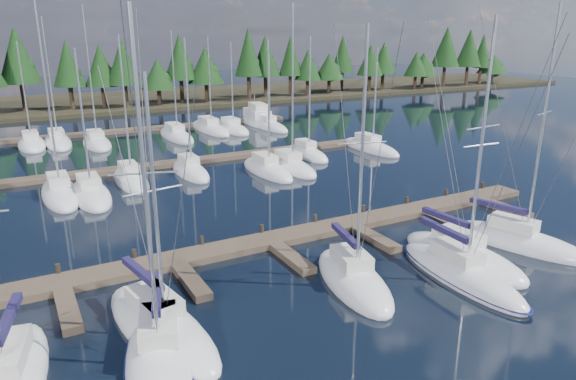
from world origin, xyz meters
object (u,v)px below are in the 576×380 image
front_sailboat_2 (160,326)px  motor_yacht_right (257,120)px  front_sailboat_1 (160,353)px  front_sailboat_3 (353,279)px  front_sailboat_4 (460,273)px  front_sailboat_6 (518,241)px  front_sailboat_5 (462,256)px  main_dock (274,244)px

front_sailboat_2 → motor_yacht_right: front_sailboat_2 is taller
front_sailboat_1 → front_sailboat_3: 10.73m
front_sailboat_4 → front_sailboat_6: 6.60m
front_sailboat_5 → motor_yacht_right: front_sailboat_5 is taller
main_dock → front_sailboat_5: size_ratio=3.09×
front_sailboat_3 → front_sailboat_6: (11.85, -0.74, 0.01)m
main_dock → front_sailboat_2: 10.40m
main_dock → front_sailboat_3: size_ratio=3.18×
front_sailboat_1 → front_sailboat_6: bearing=2.1°
motor_yacht_right → front_sailboat_4: bearing=-102.9°
front_sailboat_1 → front_sailboat_4: 16.04m
front_sailboat_1 → front_sailboat_6: front_sailboat_6 is taller
front_sailboat_1 → front_sailboat_3: front_sailboat_1 is taller
main_dock → front_sailboat_3: bearing=-76.8°
front_sailboat_3 → front_sailboat_6: size_ratio=0.92×
front_sailboat_1 → front_sailboat_4: size_ratio=1.07×
front_sailboat_1 → front_sailboat_6: size_ratio=0.96×
main_dock → front_sailboat_5: front_sailboat_5 is taller
front_sailboat_6 → main_dock: bearing=152.2°
front_sailboat_1 → front_sailboat_2: 2.07m
front_sailboat_5 → front_sailboat_4: bearing=-139.6°
front_sailboat_5 → front_sailboat_6: bearing=-0.5°
front_sailboat_4 → front_sailboat_5: bearing=40.4°
front_sailboat_3 → motor_yacht_right: front_sailboat_3 is taller
front_sailboat_3 → front_sailboat_5: (7.16, -0.71, -0.01)m
main_dock → front_sailboat_6: (13.32, -7.02, 0.10)m
front_sailboat_3 → front_sailboat_5: 7.19m
front_sailboat_2 → front_sailboat_6: (21.92, -1.17, 0.03)m
main_dock → front_sailboat_5: bearing=-39.0°
front_sailboat_3 → front_sailboat_5: bearing=-5.6°
main_dock → motor_yacht_right: motor_yacht_right is taller
motor_yacht_right → front_sailboat_3: bearing=-109.6°
front_sailboat_4 → motor_yacht_right: (11.10, 48.68, 0.25)m
front_sailboat_2 → main_dock: bearing=34.2°
front_sailboat_2 → motor_yacht_right: bearing=60.0°
front_sailboat_2 → front_sailboat_4: 15.70m
front_sailboat_5 → front_sailboat_6: (4.69, -0.04, 0.01)m
front_sailboat_4 → front_sailboat_1: bearing=177.8°
front_sailboat_1 → main_dock: bearing=40.6°
front_sailboat_1 → front_sailboat_5: 17.80m
main_dock → front_sailboat_2: size_ratio=3.65×
front_sailboat_2 → front_sailboat_5: 17.26m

